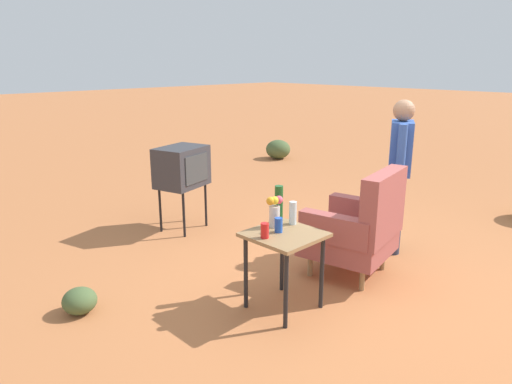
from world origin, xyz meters
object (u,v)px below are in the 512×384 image
soda_can_red (265,231)px  soda_can_blue (279,225)px  armchair (359,227)px  person_standing (399,167)px  flower_vase (275,210)px  side_table (284,245)px  tv_on_stand (182,167)px  bottle_wine_green (279,204)px  bottle_short_clear (293,213)px

soda_can_red → soda_can_blue: bearing=-176.5°
armchair → person_standing: (-0.83, -0.08, 0.44)m
armchair → flower_vase: bearing=-15.1°
side_table → tv_on_stand: size_ratio=0.65×
soda_can_blue → flower_vase: bearing=-122.3°
armchair → bottle_wine_green: 0.91m
armchair → flower_vase: 1.00m
armchair → person_standing: 0.94m
side_table → flower_vase: bearing=-108.0°
tv_on_stand → person_standing: (-1.24, 2.17, 0.16)m
person_standing → armchair: bearing=5.5°
bottle_wine_green → side_table: bearing=52.3°
armchair → tv_on_stand: armchair is taller
tv_on_stand → soda_can_blue: (0.58, 2.12, -0.05)m
side_table → bottle_short_clear: bottle_short_clear is taller
side_table → soda_can_blue: 0.17m
side_table → bottle_wine_green: bottle_wine_green is taller
soda_can_red → person_standing: bearing=178.7°
tv_on_stand → person_standing: size_ratio=0.63×
armchair → bottle_short_clear: armchair is taller
soda_can_red → armchair: bearing=173.9°
tv_on_stand → soda_can_blue: bearing=74.8°
flower_vase → armchair: bearing=164.9°
tv_on_stand → soda_can_red: (0.75, 2.13, -0.05)m
armchair → side_table: 0.97m
tv_on_stand → bottle_short_clear: tv_on_stand is taller
side_table → bottle_wine_green: 0.39m
person_standing → bottle_wine_green: size_ratio=5.12×
soda_can_blue → person_standing: bearing=178.3°
person_standing → side_table: bearing=-0.2°
soda_can_red → tv_on_stand: bearing=-109.4°
tv_on_stand → soda_can_red: size_ratio=8.44×
armchair → side_table: (0.97, -0.09, 0.07)m
side_table → soda_can_blue: (0.02, -0.05, 0.16)m
tv_on_stand → flower_vase: size_ratio=3.89×
side_table → tv_on_stand: (-0.56, -2.17, 0.21)m
armchair → soda_can_blue: armchair is taller
soda_can_blue → tv_on_stand: bearing=-105.2°
bottle_wine_green → bottle_short_clear: bearing=104.7°
person_standing → bottle_wine_green: 1.64m
soda_can_blue → bottle_short_clear: bearing=-168.3°
tv_on_stand → bottle_wine_green: (0.38, 1.94, 0.05)m
tv_on_stand → bottle_wine_green: tv_on_stand is taller
person_standing → soda_can_red: size_ratio=13.44×
bottle_wine_green → soda_can_red: (0.37, 0.19, -0.10)m
soda_can_blue → soda_can_red: size_ratio=1.00×
side_table → flower_vase: size_ratio=2.53×
person_standing → flower_vase: 1.76m
person_standing → soda_can_blue: (1.82, -0.05, -0.21)m
soda_can_red → flower_vase: (-0.24, -0.12, 0.09)m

